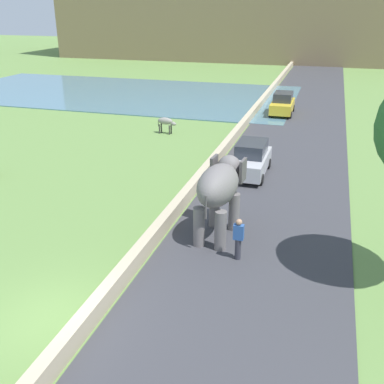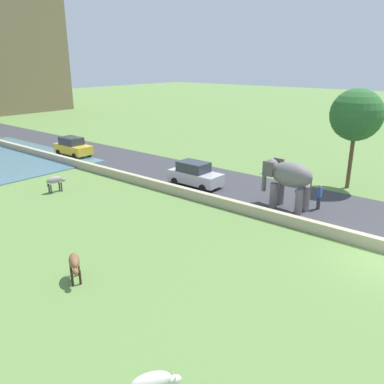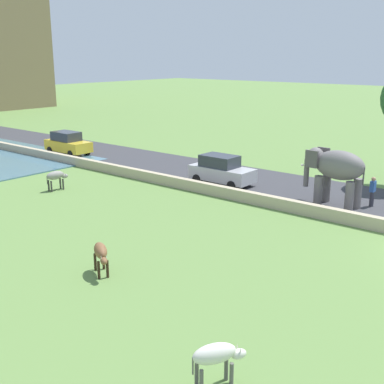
{
  "view_description": "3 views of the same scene",
  "coord_description": "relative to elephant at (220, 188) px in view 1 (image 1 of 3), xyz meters",
  "views": [
    {
      "loc": [
        7.05,
        -9.12,
        8.52
      ],
      "look_at": [
        1.92,
        7.88,
        1.13
      ],
      "focal_mm": 42.43,
      "sensor_mm": 36.0,
      "label": 1
    },
    {
      "loc": [
        -17.85,
        -3.61,
        8.76
      ],
      "look_at": [
        -1.21,
        10.14,
        1.51
      ],
      "focal_mm": 36.93,
      "sensor_mm": 36.0,
      "label": 2
    },
    {
      "loc": [
        -20.64,
        -3.85,
        7.68
      ],
      "look_at": [
        -2.49,
        11.12,
        1.22
      ],
      "focal_mm": 47.02,
      "sensor_mm": 36.0,
      "label": 3
    }
  ],
  "objects": [
    {
      "name": "road_surface",
      "position": [
        1.56,
        13.51,
        -2.01
      ],
      "size": [
        7.0,
        120.0,
        0.06
      ],
      "primitive_type": "cube",
      "color": "#38383D",
      "rests_on": "ground"
    },
    {
      "name": "car_yellow",
      "position": [
        -0.02,
        22.26,
        -1.14
      ],
      "size": [
        1.82,
        4.01,
        1.8
      ],
      "color": "gold",
      "rests_on": "ground"
    },
    {
      "name": "car_silver",
      "position": [
        -0.02,
        7.21,
        -1.14
      ],
      "size": [
        1.81,
        4.01,
        1.8
      ],
      "color": "#B7B7BC",
      "rests_on": "ground"
    },
    {
      "name": "person_beside_elephant",
      "position": [
        1.1,
        -1.63,
        -1.16
      ],
      "size": [
        0.36,
        0.22,
        1.63
      ],
      "color": "#33333D",
      "rests_on": "ground"
    },
    {
      "name": "elephant",
      "position": [
        0.0,
        0.0,
        0.0
      ],
      "size": [
        1.61,
        3.52,
        2.99
      ],
      "color": "slate",
      "rests_on": "ground"
    },
    {
      "name": "lake",
      "position": [
        -17.44,
        27.22,
        -2.0
      ],
      "size": [
        36.0,
        18.0,
        0.08
      ],
      "primitive_type": "cube",
      "color": "slate",
      "rests_on": "ground"
    },
    {
      "name": "barrier_wall",
      "position": [
        -2.24,
        11.51,
        -1.73
      ],
      "size": [
        0.4,
        110.0,
        0.62
      ],
      "primitive_type": "cube",
      "color": "tan",
      "rests_on": "ground"
    },
    {
      "name": "ground_plane",
      "position": [
        -3.44,
        -6.49,
        -2.04
      ],
      "size": [
        220.0,
        220.0,
        0.0
      ],
      "primitive_type": "plane",
      "color": "#608442"
    },
    {
      "name": "cow_grey",
      "position": [
        -7.21,
        13.84,
        -1.2
      ],
      "size": [
        1.41,
        0.53,
        1.15
      ],
      "color": "gray",
      "rests_on": "ground"
    }
  ]
}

